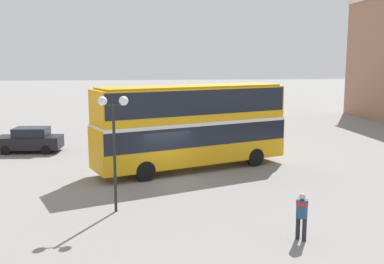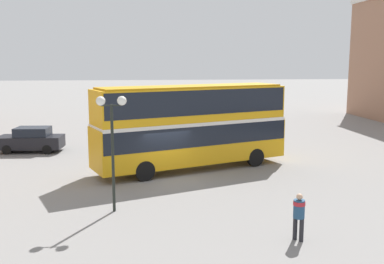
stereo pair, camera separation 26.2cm
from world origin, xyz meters
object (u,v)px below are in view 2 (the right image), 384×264
double_decker_bus (192,122)px  parked_car_kerb_near (31,140)px  pedestrian_foreground (299,212)px  street_lamp_twin_globe (112,122)px

double_decker_bus → parked_car_kerb_near: size_ratio=2.62×
pedestrian_foreground → parked_car_kerb_near: (-12.94, 16.81, -0.19)m
parked_car_kerb_near → pedestrian_foreground: bearing=131.7°
double_decker_bus → parked_car_kerb_near: (-10.40, 6.07, -1.92)m
double_decker_bus → pedestrian_foreground: 11.17m
pedestrian_foreground → street_lamp_twin_globe: street_lamp_twin_globe is taller
parked_car_kerb_near → double_decker_bus: bearing=153.9°
double_decker_bus → pedestrian_foreground: double_decker_bus is taller
double_decker_bus → pedestrian_foreground: bearing=-98.3°
pedestrian_foreground → double_decker_bus: bearing=-115.6°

